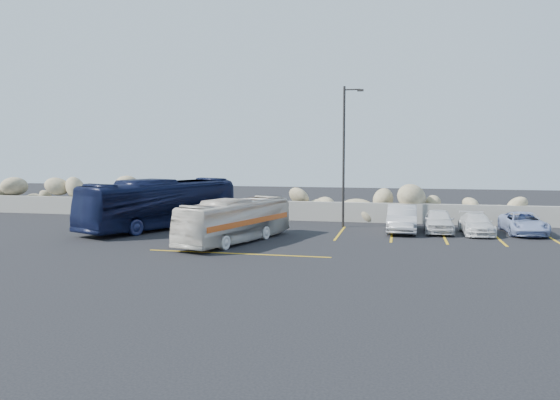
% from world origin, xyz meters
% --- Properties ---
extents(ground, '(90.00, 90.00, 0.00)m').
position_xyz_m(ground, '(0.00, 0.00, 0.00)').
color(ground, black).
rests_on(ground, ground).
extents(seawall, '(60.00, 0.40, 1.20)m').
position_xyz_m(seawall, '(0.00, 12.00, 0.60)').
color(seawall, gray).
rests_on(seawall, ground).
extents(riprap_pile, '(54.00, 2.80, 2.60)m').
position_xyz_m(riprap_pile, '(0.00, 13.20, 1.30)').
color(riprap_pile, '#998964').
rests_on(riprap_pile, ground).
extents(parking_lines, '(18.16, 9.36, 0.01)m').
position_xyz_m(parking_lines, '(4.64, 5.57, 0.01)').
color(parking_lines, gold).
rests_on(parking_lines, ground).
extents(lamppost, '(1.14, 0.18, 8.00)m').
position_xyz_m(lamppost, '(2.56, 9.50, 4.30)').
color(lamppost, '#292725').
rests_on(lamppost, ground).
extents(vintage_bus, '(3.91, 7.66, 2.08)m').
position_xyz_m(vintage_bus, '(-1.96, 3.08, 1.04)').
color(vintage_bus, beige).
rests_on(vintage_bus, ground).
extents(tour_coach, '(6.13, 10.12, 2.79)m').
position_xyz_m(tour_coach, '(-7.48, 6.69, 1.39)').
color(tour_coach, '#101635').
rests_on(tour_coach, ground).
extents(car_a, '(1.53, 3.73, 1.26)m').
position_xyz_m(car_a, '(7.72, 8.40, 0.63)').
color(car_a, silver).
rests_on(car_a, ground).
extents(car_b, '(1.57, 4.39, 1.44)m').
position_xyz_m(car_b, '(5.81, 8.28, 0.72)').
color(car_b, '#ACACB1').
rests_on(car_b, ground).
extents(car_c, '(1.65, 3.78, 1.08)m').
position_xyz_m(car_c, '(9.62, 8.24, 0.54)').
color(car_c, silver).
rests_on(car_c, ground).
extents(car_d, '(2.04, 4.18, 1.14)m').
position_xyz_m(car_d, '(12.05, 8.83, 0.57)').
color(car_d, '#8F9FCB').
rests_on(car_d, ground).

